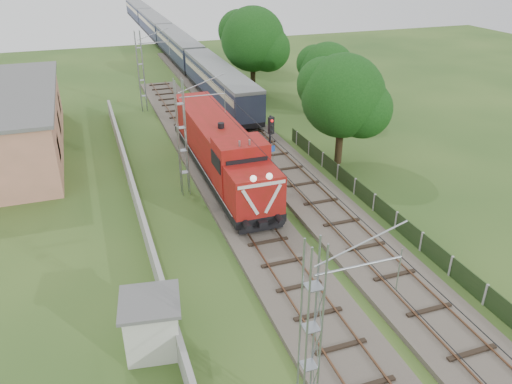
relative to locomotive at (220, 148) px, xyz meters
name	(u,v)px	position (x,y,z in m)	size (l,w,h in m)	color
ground	(293,284)	(0.00, -13.67, -2.34)	(140.00, 140.00, 0.00)	#274A1B
track_main	(250,217)	(0.00, -6.67, -2.16)	(4.20, 70.00, 0.45)	#6B6054
track_side	(256,139)	(5.00, 6.33, -2.16)	(4.20, 80.00, 0.45)	#6B6054
catenary	(183,138)	(-2.95, -1.67, 1.71)	(3.31, 70.00, 8.00)	gray
boundary_wall	(134,191)	(-6.50, -1.67, -1.59)	(0.25, 40.00, 1.50)	#9E9E99
station_building	(5,123)	(-15.00, 10.33, 0.29)	(8.40, 20.40, 5.22)	tan
fence	(396,221)	(8.00, -10.67, -1.74)	(0.12, 32.00, 1.20)	black
locomotive	(220,148)	(0.00, 0.00, 0.00)	(3.17, 18.08, 4.59)	black
coach_rake	(165,34)	(5.00, 50.88, 0.08)	(2.89, 86.23, 3.34)	black
signal_post	(271,140)	(2.80, -2.88, 1.32)	(0.58, 0.46, 5.33)	black
relay_hut	(152,324)	(-7.40, -15.78, -1.05)	(2.82, 2.82, 2.56)	silver
tree_a	(344,97)	(9.58, -0.34, 2.98)	(6.58, 6.27, 8.53)	#362916
tree_b	(328,71)	(13.71, 10.42, 2.21)	(5.63, 5.36, 7.30)	#362916
tree_c	(254,40)	(9.86, 21.08, 3.63)	(7.39, 7.04, 9.58)	#362916
tree_d	(256,32)	(13.96, 32.10, 2.68)	(6.22, 5.92, 8.06)	#362916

